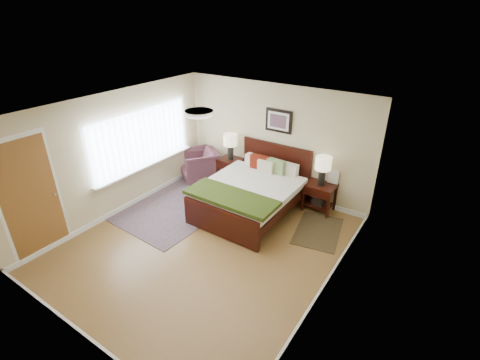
{
  "coord_description": "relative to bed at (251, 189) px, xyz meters",
  "views": [
    {
      "loc": [
        3.4,
        -3.95,
        3.93
      ],
      "look_at": [
        0.22,
        0.79,
        1.05
      ],
      "focal_mm": 26.0,
      "sensor_mm": 36.0,
      "label": 1
    }
  ],
  "objects": [
    {
      "name": "ceiling",
      "position": [
        -0.09,
        -1.42,
        1.95
      ],
      "size": [
        4.5,
        5.0,
        0.02
      ],
      "primitive_type": "cube",
      "color": "white",
      "rests_on": "back_wall"
    },
    {
      "name": "bed",
      "position": [
        0.0,
        0.0,
        0.0
      ],
      "size": [
        1.81,
        2.2,
        1.18
      ],
      "color": "black",
      "rests_on": "ground"
    },
    {
      "name": "front_wall",
      "position": [
        -0.09,
        -3.92,
        0.7
      ],
      "size": [
        4.5,
        0.04,
        2.5
      ],
      "primitive_type": "cube",
      "color": "beige",
      "rests_on": "ground"
    },
    {
      "name": "lamp_left",
      "position": [
        -1.12,
        0.85,
        0.52
      ],
      "size": [
        0.33,
        0.33,
        0.61
      ],
      "color": "black",
      "rests_on": "nightstand_left"
    },
    {
      "name": "rug_persian",
      "position": [
        -1.44,
        -0.65,
        -0.54
      ],
      "size": [
        2.02,
        2.76,
        0.01
      ],
      "primitive_type": "cube",
      "rotation": [
        0.0,
        0.0,
        -0.04
      ],
      "color": "#0D1A44",
      "rests_on": "ground"
    },
    {
      "name": "back_wall",
      "position": [
        -0.09,
        1.08,
        0.7
      ],
      "size": [
        4.5,
        0.04,
        2.5
      ],
      "primitive_type": "cube",
      "color": "beige",
      "rests_on": "ground"
    },
    {
      "name": "floor",
      "position": [
        -0.09,
        -1.42,
        -0.55
      ],
      "size": [
        5.0,
        5.0,
        0.0
      ],
      "primitive_type": "plane",
      "color": "olive",
      "rests_on": "ground"
    },
    {
      "name": "ceil_fixture",
      "position": [
        -0.09,
        -1.42,
        1.92
      ],
      "size": [
        0.44,
        0.44,
        0.08
      ],
      "color": "white",
      "rests_on": "ceiling"
    },
    {
      "name": "wall_art",
      "position": [
        0.0,
        1.05,
        1.17
      ],
      "size": [
        0.62,
        0.05,
        0.5
      ],
      "color": "black",
      "rests_on": "back_wall"
    },
    {
      "name": "window",
      "position": [
        -2.28,
        -0.72,
        0.83
      ],
      "size": [
        0.11,
        2.72,
        1.32
      ],
      "color": "silver",
      "rests_on": "left_wall"
    },
    {
      "name": "rug_navy",
      "position": [
        1.47,
        0.12,
        -0.54
      ],
      "size": [
        1.03,
        1.35,
        0.01
      ],
      "primitive_type": "cube",
      "rotation": [
        0.0,
        0.0,
        0.2
      ],
      "color": "black",
      "rests_on": "ground"
    },
    {
      "name": "nightstand_right",
      "position": [
        1.16,
        0.84,
        -0.18
      ],
      "size": [
        0.61,
        0.46,
        0.61
      ],
      "color": "black",
      "rests_on": "ground"
    },
    {
      "name": "left_wall",
      "position": [
        -2.34,
        -1.42,
        0.7
      ],
      "size": [
        0.04,
        5.0,
        2.5
      ],
      "primitive_type": "cube",
      "color": "beige",
      "rests_on": "ground"
    },
    {
      "name": "right_wall",
      "position": [
        2.16,
        -1.42,
        0.7
      ],
      "size": [
        0.04,
        5.0,
        2.5
      ],
      "primitive_type": "cube",
      "color": "beige",
      "rests_on": "ground"
    },
    {
      "name": "armchair",
      "position": [
        -1.89,
        0.58,
        -0.16
      ],
      "size": [
        1.17,
        1.18,
        0.78
      ],
      "primitive_type": "imported",
      "rotation": [
        0.0,
        0.0,
        -0.62
      ],
      "color": "brown",
      "rests_on": "ground"
    },
    {
      "name": "door",
      "position": [
        -2.32,
        -3.17,
        0.53
      ],
      "size": [
        0.06,
        1.0,
        2.18
      ],
      "color": "silver",
      "rests_on": "ground"
    },
    {
      "name": "lamp_right",
      "position": [
        1.16,
        0.85,
        0.49
      ],
      "size": [
        0.33,
        0.33,
        0.61
      ],
      "color": "black",
      "rests_on": "nightstand_right"
    },
    {
      "name": "nightstand_left",
      "position": [
        -1.12,
        0.83,
        -0.03
      ],
      "size": [
        0.54,
        0.48,
        0.64
      ],
      "color": "black",
      "rests_on": "ground"
    }
  ]
}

